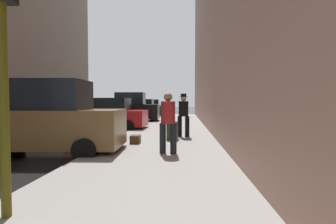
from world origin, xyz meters
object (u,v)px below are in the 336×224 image
(parked_bronze_suv, at_px, (46,121))
(traffic_light, at_px, (2,10))
(pedestrian_with_fedora, at_px, (183,113))
(parked_blue_sedan, at_px, (150,107))
(parked_dark_green_sedan, at_px, (142,109))
(fire_hydrant, at_px, (146,119))
(parked_red_hatchback, at_px, (108,115))
(pedestrian_in_red_jacket, at_px, (168,120))
(duffel_bag, at_px, (135,139))
(rolling_suitcase, at_px, (172,131))
(parked_black_suv, at_px, (129,109))

(parked_bronze_suv, xyz_separation_m, traffic_light, (1.85, -4.44, 1.73))
(parked_bronze_suv, relative_size, pedestrian_with_fedora, 2.63)
(parked_blue_sedan, bearing_deg, parked_dark_green_sedan, -90.00)
(parked_bronze_suv, height_order, traffic_light, traffic_light)
(fire_hydrant, xyz_separation_m, traffic_light, (0.05, -12.97, 2.26))
(parked_bronze_suv, height_order, fire_hydrant, parked_bronze_suv)
(parked_dark_green_sedan, bearing_deg, traffic_light, -85.29)
(parked_red_hatchback, bearing_deg, fire_hydrant, 48.51)
(pedestrian_in_red_jacket, bearing_deg, traffic_light, -113.95)
(parked_bronze_suv, distance_m, duffel_bag, 2.90)
(pedestrian_with_fedora, relative_size, pedestrian_in_red_jacket, 1.04)
(parked_blue_sedan, height_order, rolling_suitcase, parked_blue_sedan)
(parked_blue_sedan, relative_size, pedestrian_with_fedora, 2.38)
(parked_bronze_suv, height_order, parked_dark_green_sedan, parked_bronze_suv)
(parked_black_suv, height_order, pedestrian_in_red_jacket, parked_black_suv)
(parked_black_suv, height_order, parked_dark_green_sedan, parked_black_suv)
(parked_red_hatchback, distance_m, duffel_bag, 5.69)
(parked_blue_sedan, bearing_deg, parked_bronze_suv, -90.00)
(parked_black_suv, relative_size, duffel_bag, 10.52)
(parked_red_hatchback, bearing_deg, parked_bronze_suv, -90.00)
(parked_blue_sedan, xyz_separation_m, pedestrian_in_red_jacket, (3.68, -24.46, 0.26))
(parked_black_suv, bearing_deg, pedestrian_with_fedora, -64.49)
(pedestrian_in_red_jacket, height_order, rolling_suitcase, pedestrian_in_red_jacket)
(parked_bronze_suv, relative_size, fire_hydrant, 6.63)
(parked_black_suv, relative_size, traffic_light, 1.29)
(parked_red_hatchback, height_order, pedestrian_with_fedora, pedestrian_with_fedora)
(fire_hydrant, distance_m, rolling_suitcase, 6.46)
(parked_black_suv, xyz_separation_m, parked_blue_sedan, (0.00, 12.36, -0.18))
(pedestrian_with_fedora, bearing_deg, duffel_bag, -133.50)
(fire_hydrant, bearing_deg, parked_bronze_suv, -101.93)
(parked_bronze_suv, xyz_separation_m, pedestrian_in_red_jacket, (3.68, -0.32, 0.07))
(parked_bronze_suv, height_order, duffel_bag, parked_bronze_suv)
(traffic_light, xyz_separation_m, pedestrian_with_fedora, (2.26, 7.59, -1.62))
(rolling_suitcase, bearing_deg, pedestrian_with_fedora, 62.08)
(parked_bronze_suv, height_order, rolling_suitcase, parked_bronze_suv)
(parked_bronze_suv, bearing_deg, duffel_bag, 29.72)
(parked_blue_sedan, distance_m, fire_hydrant, 15.72)
(parked_black_suv, relative_size, pedestrian_with_fedora, 2.61)
(parked_dark_green_sedan, relative_size, parked_blue_sedan, 1.01)
(parked_black_suv, bearing_deg, rolling_suitcase, -68.61)
(parked_red_hatchback, distance_m, rolling_suitcase, 5.56)
(parked_dark_green_sedan, height_order, pedestrian_with_fedora, pedestrian_with_fedora)
(parked_red_hatchback, xyz_separation_m, pedestrian_with_fedora, (4.11, -3.34, 0.29))
(parked_dark_green_sedan, bearing_deg, duffel_bag, -81.68)
(pedestrian_with_fedora, xyz_separation_m, rolling_suitcase, (-0.42, -0.80, -0.65))
(parked_blue_sedan, bearing_deg, fire_hydrant, -83.41)
(parked_red_hatchback, height_order, parked_blue_sedan, same)
(parked_dark_green_sedan, bearing_deg, fire_hydrant, -79.26)
(rolling_suitcase, bearing_deg, fire_hydrant, 106.98)
(parked_dark_green_sedan, height_order, pedestrian_in_red_jacket, pedestrian_in_red_jacket)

